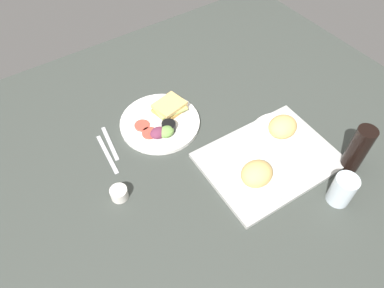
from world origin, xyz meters
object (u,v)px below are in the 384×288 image
at_px(drinking_glass, 342,190).
at_px(bread_plate_near, 282,131).
at_px(fork, 110,143).
at_px(knife, 107,154).
at_px(serving_tray, 269,160).
at_px(soda_bottle, 358,149).
at_px(espresso_cup, 119,193).
at_px(plate_with_salad, 162,121).
at_px(bread_plate_far, 257,177).

bearing_deg(drinking_glass, bread_plate_near, -94.03).
height_order(bread_plate_near, fork, bread_plate_near).
height_order(drinking_glass, knife, drinking_glass).
distance_m(serving_tray, soda_bottle, 0.29).
distance_m(espresso_cup, knife, 0.19).
height_order(plate_with_salad, knife, plate_with_salad).
bearing_deg(bread_plate_near, plate_with_salad, -43.95).
xyz_separation_m(bread_plate_near, soda_bottle, (-0.11, 0.22, 0.05)).
height_order(fork, knife, same).
relative_size(plate_with_salad, soda_bottle, 1.64).
distance_m(bread_plate_near, soda_bottle, 0.25).
xyz_separation_m(plate_with_salad, soda_bottle, (-0.43, 0.53, 0.08)).
bearing_deg(bread_plate_far, espresso_cup, -28.29).
bearing_deg(bread_plate_far, soda_bottle, 159.20).
xyz_separation_m(serving_tray, plate_with_salad, (0.22, -0.36, 0.01)).
bearing_deg(bread_plate_near, fork, -32.22).
bearing_deg(espresso_cup, plate_with_salad, -144.65).
relative_size(bread_plate_near, soda_bottle, 1.19).
distance_m(serving_tray, plate_with_salad, 0.42).
distance_m(espresso_cup, fork, 0.23).
bearing_deg(drinking_glass, bread_plate_far, -45.81).
distance_m(drinking_glass, espresso_cup, 0.70).
height_order(bread_plate_far, knife, bread_plate_far).
distance_m(plate_with_salad, drinking_glass, 0.67).
xyz_separation_m(plate_with_salad, fork, (0.21, -0.02, -0.01)).
relative_size(bread_plate_near, fork, 1.28).
xyz_separation_m(serving_tray, knife, (0.45, -0.34, -0.01)).
height_order(bread_plate_near, knife, bread_plate_near).
height_order(drinking_glass, soda_bottle, soda_bottle).
relative_size(plate_with_salad, knife, 1.58).
bearing_deg(serving_tray, plate_with_salad, -58.76).
bearing_deg(plate_with_salad, drinking_glass, 116.50).
relative_size(drinking_glass, knife, 0.58).
xyz_separation_m(bread_plate_far, soda_bottle, (-0.32, 0.12, 0.04)).
xyz_separation_m(serving_tray, fork, (0.42, -0.38, -0.01)).
distance_m(bread_plate_near, knife, 0.63).
bearing_deg(plate_with_salad, bread_plate_far, 105.56).
xyz_separation_m(serving_tray, espresso_cup, (0.49, -0.16, 0.01)).
height_order(bread_plate_near, bread_plate_far, same).
height_order(plate_with_salad, drinking_glass, drinking_glass).
distance_m(soda_bottle, knife, 0.85).
relative_size(serving_tray, plate_with_salad, 1.49).
relative_size(fork, knife, 0.89).
relative_size(espresso_cup, fork, 0.33).
distance_m(bread_plate_near, espresso_cup, 0.61).
relative_size(drinking_glass, espresso_cup, 1.97).
bearing_deg(bread_plate_near, drinking_glass, 85.97).
xyz_separation_m(fork, knife, (0.03, 0.04, 0.00)).
bearing_deg(serving_tray, drinking_glass, 108.56).
bearing_deg(soda_bottle, knife, -37.45).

